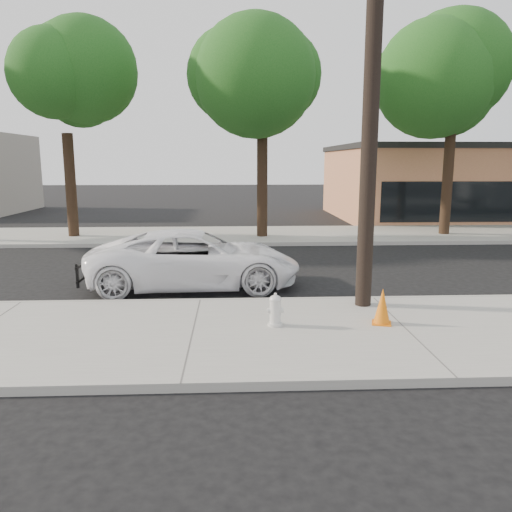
# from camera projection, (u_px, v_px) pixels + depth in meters

# --- Properties ---
(ground) EXTENTS (120.00, 120.00, 0.00)m
(ground) POSITION_uv_depth(u_px,v_px,m) (205.00, 284.00, 13.47)
(ground) COLOR black
(ground) RESTS_ON ground
(near_sidewalk) EXTENTS (90.00, 4.40, 0.15)m
(near_sidewalk) POSITION_uv_depth(u_px,v_px,m) (193.00, 335.00, 9.23)
(near_sidewalk) COLOR gray
(near_sidewalk) RESTS_ON ground
(far_sidewalk) EXTENTS (90.00, 5.00, 0.15)m
(far_sidewalk) POSITION_uv_depth(u_px,v_px,m) (216.00, 235.00, 21.79)
(far_sidewalk) COLOR gray
(far_sidewalk) RESTS_ON ground
(curb_near) EXTENTS (90.00, 0.12, 0.16)m
(curb_near) POSITION_uv_depth(u_px,v_px,m) (200.00, 303.00, 11.39)
(curb_near) COLOR #9E9B93
(curb_near) RESTS_ON ground
(building_main) EXTENTS (18.00, 10.00, 4.00)m
(building_main) POSITION_uv_depth(u_px,v_px,m) (490.00, 183.00, 29.53)
(building_main) COLOR #B56E4B
(building_main) RESTS_ON ground
(utility_pole) EXTENTS (1.40, 0.34, 9.00)m
(utility_pole) POSITION_uv_depth(u_px,v_px,m) (372.00, 89.00, 10.11)
(utility_pole) COLOR black
(utility_pole) RESTS_ON near_sidewalk
(tree_b) EXTENTS (4.34, 4.20, 8.45)m
(tree_b) POSITION_uv_depth(u_px,v_px,m) (68.00, 88.00, 19.97)
(tree_b) COLOR black
(tree_b) RESTS_ON far_sidewalk
(tree_c) EXTENTS (4.96, 4.80, 9.55)m
(tree_c) POSITION_uv_depth(u_px,v_px,m) (268.00, 68.00, 19.78)
(tree_c) COLOR black
(tree_c) RESTS_ON far_sidewalk
(tree_d) EXTENTS (4.50, 4.35, 8.75)m
(tree_d) POSITION_uv_depth(u_px,v_px,m) (460.00, 85.00, 20.56)
(tree_d) COLOR black
(tree_d) RESTS_ON far_sidewalk
(police_cruiser) EXTENTS (5.54, 2.76, 1.51)m
(police_cruiser) POSITION_uv_depth(u_px,v_px,m) (195.00, 259.00, 12.96)
(police_cruiser) COLOR white
(police_cruiser) RESTS_ON ground
(fire_hydrant) EXTENTS (0.31, 0.29, 0.60)m
(fire_hydrant) POSITION_uv_depth(u_px,v_px,m) (275.00, 311.00, 9.51)
(fire_hydrant) COLOR silver
(fire_hydrant) RESTS_ON near_sidewalk
(traffic_cone) EXTENTS (0.45, 0.45, 0.70)m
(traffic_cone) POSITION_uv_depth(u_px,v_px,m) (382.00, 307.00, 9.62)
(traffic_cone) COLOR orange
(traffic_cone) RESTS_ON near_sidewalk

